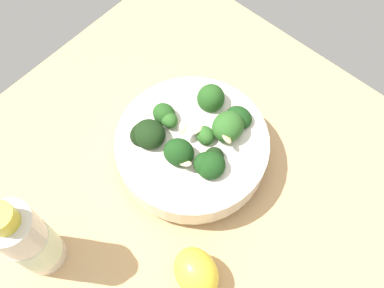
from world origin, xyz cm
name	(u,v)px	position (x,y,z in cm)	size (l,w,h in cm)	color
ground_plane	(185,195)	(0.00, 0.00, -1.82)	(61.21, 61.21, 3.63)	tan
bowl_of_broccoli	(192,145)	(2.57, -4.29, 3.60)	(19.90, 19.90, 8.80)	silver
lemon_wedge	(196,272)	(-8.49, 7.42, 2.53)	(6.10, 4.88, 5.07)	yellow
bottle_tall	(29,241)	(7.08, 17.79, 6.58)	(5.20, 5.20, 15.81)	beige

